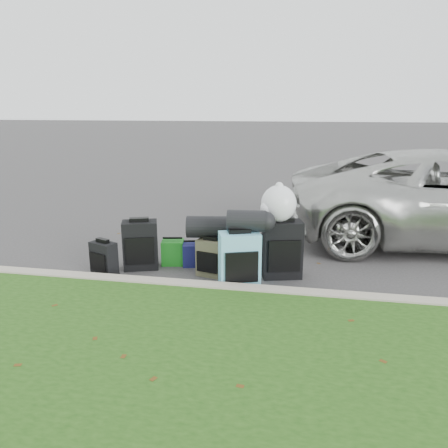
% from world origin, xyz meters
% --- Properties ---
extents(ground, '(120.00, 120.00, 0.00)m').
position_xyz_m(ground, '(0.00, 0.00, 0.00)').
color(ground, '#383535').
rests_on(ground, ground).
extents(curb, '(120.00, 0.18, 0.15)m').
position_xyz_m(curb, '(0.00, -1.00, 0.07)').
color(curb, '#9E937F').
rests_on(curb, ground).
extents(suitcase_small_black, '(0.39, 0.31, 0.43)m').
position_xyz_m(suitcase_small_black, '(-1.57, -0.57, 0.22)').
color(suitcase_small_black, black).
rests_on(suitcase_small_black, ground).
extents(suitcase_large_black_left, '(0.52, 0.41, 0.66)m').
position_xyz_m(suitcase_large_black_left, '(-1.16, -0.28, 0.33)').
color(suitcase_large_black_left, black).
rests_on(suitcase_large_black_left, ground).
extents(suitcase_olive, '(0.39, 0.30, 0.48)m').
position_xyz_m(suitcase_olive, '(-0.17, -0.36, 0.24)').
color(suitcase_olive, '#403E2B').
rests_on(suitcase_olive, ground).
extents(suitcase_teal, '(0.55, 0.43, 0.69)m').
position_xyz_m(suitcase_teal, '(0.25, -0.67, 0.34)').
color(suitcase_teal, '#5293B4').
rests_on(suitcase_teal, ground).
extents(suitcase_large_black_right, '(0.55, 0.41, 0.74)m').
position_xyz_m(suitcase_large_black_right, '(0.74, -0.24, 0.37)').
color(suitcase_large_black_right, black).
rests_on(suitcase_large_black_right, ground).
extents(tote_green, '(0.34, 0.29, 0.34)m').
position_xyz_m(tote_green, '(-0.78, -0.04, 0.17)').
color(tote_green, '#19731B').
rests_on(tote_green, ground).
extents(tote_navy, '(0.34, 0.29, 0.31)m').
position_xyz_m(tote_navy, '(-0.49, -0.05, 0.16)').
color(tote_navy, '#16184E').
rests_on(tote_navy, ground).
extents(duffel_left, '(0.57, 0.36, 0.29)m').
position_xyz_m(duffel_left, '(-0.24, -0.26, 0.63)').
color(duffel_left, black).
rests_on(duffel_left, suitcase_olive).
extents(duffel_right, '(0.48, 0.29, 0.26)m').
position_xyz_m(duffel_right, '(0.32, -0.57, 0.82)').
color(duffel_right, black).
rests_on(duffel_right, suitcase_teal).
extents(trash_bag, '(0.45, 0.45, 0.45)m').
position_xyz_m(trash_bag, '(0.68, -0.22, 0.97)').
color(trash_bag, white).
rests_on(trash_bag, suitcase_large_black_right).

